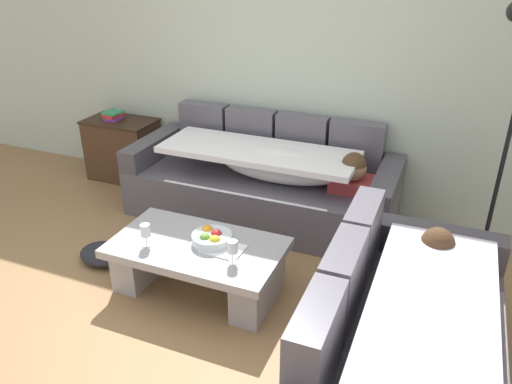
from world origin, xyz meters
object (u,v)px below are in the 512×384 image
(couch_near_window, at_px, (405,348))
(side_cabinet, at_px, (123,149))
(floor_lamp, at_px, (503,129))
(wine_glass_near_right, at_px, (233,248))
(book_stack_on_cabinet, at_px, (114,115))
(open_magazine, at_px, (223,249))
(crumpled_garment, at_px, (104,254))
(fruit_bowl, at_px, (212,238))
(wine_glass_near_left, at_px, (145,231))
(couch_along_wall, at_px, (266,183))
(coffee_table, at_px, (198,261))

(couch_near_window, bearing_deg, side_cabinet, 59.26)
(floor_lamp, bearing_deg, wine_glass_near_right, -141.45)
(book_stack_on_cabinet, bearing_deg, side_cabinet, -0.96)
(open_magazine, distance_m, crumpled_garment, 1.12)
(fruit_bowl, bearing_deg, wine_glass_near_left, -153.56)
(wine_glass_near_left, bearing_deg, wine_glass_near_right, 3.13)
(couch_along_wall, relative_size, wine_glass_near_left, 14.24)
(couch_along_wall, distance_m, wine_glass_near_right, 1.37)
(wine_glass_near_right, distance_m, crumpled_garment, 1.28)
(couch_along_wall, distance_m, open_magazine, 1.22)
(coffee_table, distance_m, open_magazine, 0.25)
(fruit_bowl, xyz_separation_m, wine_glass_near_left, (-0.40, -0.20, 0.07))
(couch_near_window, height_order, crumpled_garment, couch_near_window)
(wine_glass_near_left, bearing_deg, side_cabinet, 130.44)
(couch_along_wall, bearing_deg, wine_glass_near_right, -77.80)
(couch_along_wall, bearing_deg, fruit_bowl, -87.55)
(couch_along_wall, relative_size, open_magazine, 8.44)
(floor_lamp, bearing_deg, wine_glass_near_left, -150.08)
(fruit_bowl, bearing_deg, crumpled_garment, -179.35)
(wine_glass_near_left, relative_size, book_stack_on_cabinet, 0.76)
(coffee_table, relative_size, side_cabinet, 1.67)
(coffee_table, xyz_separation_m, crumpled_garment, (-0.87, 0.04, -0.18))
(wine_glass_near_right, relative_size, open_magazine, 0.59)
(side_cabinet, bearing_deg, fruit_bowl, -38.39)
(couch_near_window, height_order, book_stack_on_cabinet, couch_near_window)
(wine_glass_near_right, distance_m, open_magazine, 0.21)
(couch_along_wall, bearing_deg, side_cabinet, 172.44)
(floor_lamp, distance_m, crumpled_garment, 3.07)
(couch_along_wall, relative_size, floor_lamp, 1.21)
(couch_along_wall, relative_size, wine_glass_near_right, 14.24)
(open_magazine, distance_m, floor_lamp, 2.08)
(wine_glass_near_left, height_order, wine_glass_near_right, same)
(coffee_table, bearing_deg, book_stack_on_cabinet, 140.18)
(fruit_bowl, distance_m, side_cabinet, 2.24)
(fruit_bowl, height_order, floor_lamp, floor_lamp)
(side_cabinet, relative_size, book_stack_on_cabinet, 3.30)
(fruit_bowl, bearing_deg, book_stack_on_cabinet, 142.61)
(wine_glass_near_left, height_order, crumpled_garment, wine_glass_near_left)
(couch_near_window, relative_size, wine_glass_near_left, 11.27)
(wine_glass_near_left, distance_m, crumpled_garment, 0.73)
(couch_along_wall, xyz_separation_m, open_magazine, (0.16, -1.21, 0.05))
(fruit_bowl, xyz_separation_m, open_magazine, (0.11, -0.05, -0.04))
(crumpled_garment, bearing_deg, open_magazine, -1.88)
(couch_near_window, xyz_separation_m, coffee_table, (-1.47, 0.42, -0.10))
(wine_glass_near_left, height_order, open_magazine, wine_glass_near_left)
(fruit_bowl, bearing_deg, coffee_table, -151.51)
(couch_near_window, bearing_deg, book_stack_on_cabinet, 59.76)
(coffee_table, height_order, side_cabinet, side_cabinet)
(wine_glass_near_right, height_order, floor_lamp, floor_lamp)
(fruit_bowl, height_order, wine_glass_near_left, wine_glass_near_left)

